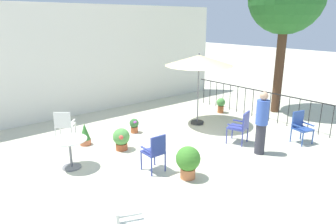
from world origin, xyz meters
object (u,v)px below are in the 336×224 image
at_px(standing_person, 262,122).
at_px(potted_plant_0, 121,138).
at_px(patio_chair_0, 241,125).
at_px(patio_chair_3, 64,124).
at_px(cafe_table_0, 70,148).
at_px(patio_umbrella_0, 199,61).
at_px(patio_chair_2, 301,125).
at_px(patio_chair_1, 155,150).
at_px(potted_plant_1, 188,161).
at_px(potted_plant_4, 221,104).
at_px(potted_plant_3, 134,125).
at_px(potted_plant_2, 85,134).

bearing_deg(standing_person, potted_plant_0, 136.70).
relative_size(patio_chair_0, patio_chair_3, 1.03).
height_order(cafe_table_0, potted_plant_0, cafe_table_0).
relative_size(patio_umbrella_0, patio_chair_3, 2.60).
xyz_separation_m(cafe_table_0, patio_chair_2, (5.75, -2.63, -0.01)).
height_order(patio_umbrella_0, patio_chair_1, patio_umbrella_0).
bearing_deg(patio_chair_3, patio_chair_1, -74.83).
distance_m(potted_plant_1, potted_plant_4, 5.32).
height_order(patio_chair_0, potted_plant_3, patio_chair_0).
height_order(patio_chair_1, potted_plant_1, patio_chair_1).
bearing_deg(potted_plant_4, potted_plant_0, -172.46).
bearing_deg(potted_plant_0, potted_plant_1, -82.26).
bearing_deg(potted_plant_0, patio_chair_3, 120.61).
height_order(cafe_table_0, patio_chair_1, patio_chair_1).
bearing_deg(patio_chair_0, patio_umbrella_0, 81.63).
height_order(patio_chair_0, patio_chair_2, patio_chair_0).
relative_size(cafe_table_0, patio_chair_3, 0.89).
xyz_separation_m(patio_chair_2, potted_plant_4, (0.50, 3.42, -0.18)).
height_order(patio_chair_2, potted_plant_0, patio_chair_2).
bearing_deg(patio_chair_0, standing_person, -102.55).
bearing_deg(standing_person, potted_plant_4, 56.77).
relative_size(cafe_table_0, potted_plant_0, 1.34).
bearing_deg(patio_chair_3, potted_plant_4, -9.49).
xyz_separation_m(cafe_table_0, patio_chair_3, (0.56, 1.74, 0.02)).
distance_m(patio_chair_0, potted_plant_0, 3.36).
distance_m(cafe_table_0, potted_plant_2, 1.44).
xyz_separation_m(patio_chair_3, potted_plant_2, (0.33, -0.62, -0.23)).
xyz_separation_m(patio_umbrella_0, patio_chair_1, (-3.23, -1.87, -1.59)).
bearing_deg(potted_plant_3, potted_plant_1, -102.32).
distance_m(patio_umbrella_0, patio_chair_1, 4.06).
distance_m(patio_chair_3, potted_plant_0, 1.85).
relative_size(patio_chair_1, potted_plant_4, 1.63).
bearing_deg(cafe_table_0, patio_chair_0, -20.22).
distance_m(patio_chair_2, potted_plant_0, 5.09).
distance_m(patio_chair_0, potted_plant_1, 2.60).
relative_size(patio_chair_1, potted_plant_0, 1.52).
bearing_deg(potted_plant_4, patio_umbrella_0, -167.24).
height_order(patio_umbrella_0, patio_chair_3, patio_umbrella_0).
bearing_deg(patio_chair_1, potted_plant_2, 101.79).
xyz_separation_m(potted_plant_0, potted_plant_2, (-0.61, 0.96, -0.02)).
xyz_separation_m(patio_chair_3, potted_plant_0, (0.94, -1.58, -0.20)).
bearing_deg(potted_plant_2, patio_chair_2, -37.66).
xyz_separation_m(cafe_table_0, potted_plant_1, (1.81, -2.14, -0.10)).
bearing_deg(patio_chair_2, potted_plant_4, 81.63).
distance_m(patio_chair_2, potted_plant_4, 3.46).
height_order(patio_chair_2, standing_person, standing_person).
distance_m(patio_umbrella_0, patio_chair_0, 2.59).
relative_size(patio_umbrella_0, cafe_table_0, 2.92).
distance_m(patio_chair_0, potted_plant_3, 3.25).
bearing_deg(cafe_table_0, patio_chair_3, 72.22).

